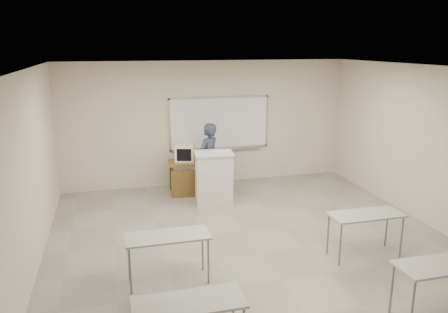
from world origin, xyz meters
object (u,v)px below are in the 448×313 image
object	(u,v)px
crt_monitor	(185,152)
presenter	(208,160)
podium	(214,178)
whiteboard	(220,124)
keyboard	(220,151)
instructor_desk	(198,172)
mouse	(208,162)
laptop	(215,159)

from	to	relation	value
crt_monitor	presenter	distance (m)	0.61
presenter	podium	bearing A→B (deg)	49.61
whiteboard	keyboard	world-z (taller)	whiteboard
instructor_desk	podium	size ratio (longest dim) A/B	1.16
whiteboard	mouse	size ratio (longest dim) A/B	25.10
podium	mouse	size ratio (longest dim) A/B	11.55
laptop	mouse	bearing A→B (deg)	-178.50
mouse	keyboard	xyz separation A→B (m)	(0.15, -0.52, 0.38)
presenter	instructor_desk	bearing A→B (deg)	-78.26
whiteboard	presenter	distance (m)	1.24
whiteboard	presenter	bearing A→B (deg)	-117.99
podium	mouse	world-z (taller)	podium
keyboard	crt_monitor	bearing A→B (deg)	130.12
instructor_desk	mouse	world-z (taller)	mouse
podium	laptop	xyz separation A→B (m)	(0.20, 0.67, 0.23)
instructor_desk	laptop	bearing A→B (deg)	1.89
instructor_desk	presenter	world-z (taller)	presenter
mouse	keyboard	size ratio (longest dim) A/B	0.24
crt_monitor	whiteboard	bearing A→B (deg)	46.27
whiteboard	laptop	xyz separation A→B (m)	(-0.30, -0.79, -0.68)
crt_monitor	presenter	xyz separation A→B (m)	(0.45, -0.39, -0.11)
presenter	mouse	bearing A→B (deg)	-128.29
crt_monitor	instructor_desk	bearing A→B (deg)	-26.73
crt_monitor	keyboard	xyz separation A→B (m)	(0.60, -0.85, 0.21)
laptop	crt_monitor	bearing A→B (deg)	140.18
whiteboard	instructor_desk	distance (m)	1.42
instructor_desk	keyboard	size ratio (longest dim) A/B	3.26
crt_monitor	mouse	world-z (taller)	crt_monitor
podium	presenter	bearing A→B (deg)	96.57
podium	laptop	bearing A→B (deg)	80.27
crt_monitor	mouse	bearing A→B (deg)	-19.33
instructor_desk	presenter	bearing A→B (deg)	-33.83
crt_monitor	laptop	size ratio (longest dim) A/B	1.59
instructor_desk	presenter	size ratio (longest dim) A/B	0.79
whiteboard	crt_monitor	bearing A→B (deg)	-150.27
instructor_desk	mouse	size ratio (longest dim) A/B	13.38
laptop	keyboard	world-z (taller)	keyboard
mouse	crt_monitor	bearing A→B (deg)	145.43
podium	laptop	world-z (taller)	podium
instructor_desk	laptop	xyz separation A→B (m)	(0.40, -0.02, 0.28)
presenter	keyboard	bearing A→B (deg)	67.98
whiteboard	presenter	world-z (taller)	whiteboard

